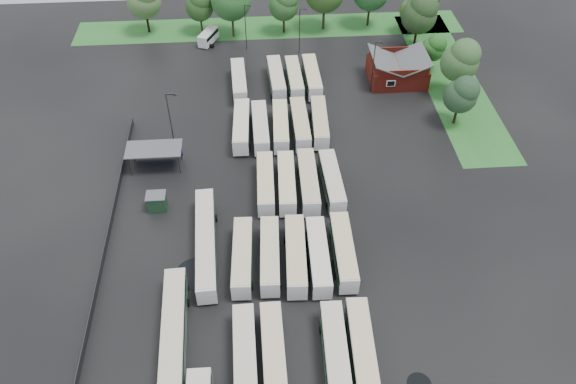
{
  "coord_description": "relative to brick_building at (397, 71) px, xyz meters",
  "views": [
    {
      "loc": [
        -2.03,
        -43.93,
        55.85
      ],
      "look_at": [
        2.0,
        12.0,
        2.5
      ],
      "focal_mm": 35.0,
      "sensor_mm": 36.0,
      "label": 1
    }
  ],
  "objects": [
    {
      "name": "lamp_post_back_w",
      "position": [
        -26.87,
        13.37,
        3.43
      ],
      "size": [
        1.4,
        0.27,
        9.11
      ],
      "color": "#2D2D30",
      "rests_on": "ground"
    },
    {
      "name": "tree_north_6",
      "position": [
        9.34,
        18.66,
        4.59
      ],
      "size": [
        6.06,
        6.06,
        10.03
      ],
      "color": "black",
      "rests_on": "ground"
    },
    {
      "name": "wash_shed",
      "position": [
        -41.2,
        -20.74,
        1.12
      ],
      "size": [
        8.2,
        4.2,
        3.58
      ],
      "color": "#2D2D30",
      "rests_on": "ground"
    },
    {
      "name": "west_fence",
      "position": [
        -46.2,
        -34.77,
        -1.27
      ],
      "size": [
        0.1,
        50.0,
        1.2
      ],
      "primitive_type": "cube",
      "color": "#2D2D30",
      "rests_on": "ground"
    },
    {
      "name": "puddle_2",
      "position": [
        -34.37,
        -42.16,
        -1.86
      ],
      "size": [
        5.32,
        5.32,
        0.01
      ],
      "primitive_type": "cylinder",
      "color": "black",
      "rests_on": "ground"
    },
    {
      "name": "lamp_post_nw",
      "position": [
        -38.49,
        -17.89,
        4.43
      ],
      "size": [
        1.67,
        0.33,
        10.84
      ],
      "color": "#2D2D30",
      "rests_on": "ground"
    },
    {
      "name": "lamp_post_ne",
      "position": [
        -5.14,
        -2.86,
        3.65
      ],
      "size": [
        1.46,
        0.29,
        9.51
      ],
      "color": "#2D2D30",
      "rests_on": "ground"
    },
    {
      "name": "bus_r3c1",
      "position": [
        -25.01,
        -27.86,
        -0.16
      ],
      "size": [
        2.61,
        11.19,
        3.1
      ],
      "rotation": [
        0.0,
        0.0,
        -0.02
      ],
      "color": "silver",
      "rests_on": "ground"
    },
    {
      "name": "bus_r3c4",
      "position": [
        -15.52,
        -28.12,
        -0.15
      ],
      "size": [
        2.74,
        11.31,
        3.13
      ],
      "rotation": [
        0.0,
        0.0,
        0.03
      ],
      "color": "silver",
      "rests_on": "ground"
    },
    {
      "name": "grass_strip_north",
      "position": [
        -22.0,
        22.03,
        -1.86
      ],
      "size": [
        80.0,
        10.0,
        0.01
      ],
      "primitive_type": "cube",
      "color": "#286F28",
      "rests_on": "ground"
    },
    {
      "name": "bus_r2c4",
      "position": [
        -15.74,
        -41.3,
        -0.13
      ],
      "size": [
        2.62,
        11.41,
        3.17
      ],
      "rotation": [
        0.0,
        0.0,
        -0.02
      ],
      "color": "silver",
      "rests_on": "ground"
    },
    {
      "name": "tree_east_4",
      "position": [
        6.54,
        17.37,
        3.45
      ],
      "size": [
        5.01,
        5.0,
        8.27
      ],
      "color": "black",
      "rests_on": "ground"
    },
    {
      "name": "bus_r2c0",
      "position": [
        -28.48,
        -41.26,
        -0.14
      ],
      "size": [
        2.85,
        11.38,
        3.14
      ],
      "rotation": [
        0.0,
        0.0,
        -0.04
      ],
      "color": "silver",
      "rests_on": "ground"
    },
    {
      "name": "brick_building",
      "position": [
        0.0,
        0.0,
        0.0
      ],
      "size": [
        10.07,
        8.6,
        5.39
      ],
      "color": "maroon",
      "rests_on": "ground"
    },
    {
      "name": "bus_r4c3",
      "position": [
        -18.85,
        -14.33,
        -0.1
      ],
      "size": [
        2.55,
        11.58,
        3.22
      ],
      "rotation": [
        0.0,
        0.0,
        0.01
      ],
      "color": "silver",
      "rests_on": "ground"
    },
    {
      "name": "tree_east_1",
      "position": [
        9.16,
        -5.22,
        5.03
      ],
      "size": [
        6.47,
        6.47,
        10.72
      ],
      "color": "#372715",
      "rests_on": "ground"
    },
    {
      "name": "tree_east_3",
      "position": [
        6.27,
        11.58,
        5.36
      ],
      "size": [
        6.78,
        6.78,
        11.23
      ],
      "color": "black",
      "rests_on": "ground"
    },
    {
      "name": "puddle_4",
      "position": [
        -10.02,
        -58.67,
        -1.86
      ],
      "size": [
        2.65,
        2.65,
        0.01
      ],
      "primitive_type": "cylinder",
      "color": "black",
      "rests_on": "ground"
    },
    {
      "name": "lamp_post_back_e",
      "position": [
        -16.67,
        11.12,
        3.44
      ],
      "size": [
        1.41,
        0.27,
        9.14
      ],
      "color": "#2D2D30",
      "rests_on": "ground"
    },
    {
      "name": "bus_r2c3",
      "position": [
        -18.99,
        -41.87,
        -0.13
      ],
      "size": [
        2.59,
        11.35,
        3.15
      ],
      "rotation": [
        0.0,
        0.0,
        -0.02
      ],
      "color": "silver",
      "rests_on": "ground"
    },
    {
      "name": "bus_r3c3",
      "position": [
        -18.9,
        -28.07,
        -0.07
      ],
      "size": [
        2.65,
        11.77,
        3.27
      ],
      "rotation": [
        0.0,
        0.0,
        -0.01
      ],
      "color": "silver",
      "rests_on": "ground"
    },
    {
      "name": "artic_bus_west_b",
      "position": [
        -33.11,
        -38.62,
        -0.09
      ],
      "size": [
        3.23,
        17.37,
        3.21
      ],
      "rotation": [
        0.0,
        0.0,
        0.05
      ],
      "color": "silver",
      "rests_on": "ground"
    },
    {
      "name": "tree_east_2",
      "position": [
        7.11,
        3.07,
        2.86
      ],
      "size": [
        4.47,
        4.44,
        7.35
      ],
      "color": "black",
      "rests_on": "ground"
    },
    {
      "name": "tree_north_1",
      "position": [
        -35.88,
        20.93,
        4.05
      ],
      "size": [
        5.55,
        5.55,
        9.19
      ],
      "color": "#382C1E",
      "rests_on": "ground"
    },
    {
      "name": "bus_r5c2",
      "position": [
        -21.9,
        -0.45,
        -0.11
      ],
      "size": [
        2.93,
        11.58,
        3.2
      ],
      "rotation": [
        0.0,
        0.0,
        0.04
      ],
      "color": "silver",
      "rests_on": "ground"
    },
    {
      "name": "bus_r4c0",
      "position": [
        -28.26,
        -14.27,
        -0.08
      ],
      "size": [
        2.9,
        11.74,
        3.24
      ],
      "rotation": [
        0.0,
        0.0,
        -0.04
      ],
      "color": "silver",
      "rests_on": "ground"
    },
    {
      "name": "bus_r2c1",
      "position": [
        -25.03,
        -41.26,
        -0.16
      ],
      "size": [
        2.82,
        11.25,
        3.11
      ],
      "rotation": [
        0.0,
        0.0,
        -0.04
      ],
      "color": "silver",
      "rests_on": "ground"
    },
    {
      "name": "bus_r2c2",
      "position": [
        -21.82,
        -41.57,
        -0.08
      ],
      "size": [
        3.0,
        11.75,
        3.24
      ],
      "rotation": [
        0.0,
        0.0,
        -0.05
      ],
      "color": "silver",
      "rests_on": "ground"
    },
    {
      "name": "bus_r1c1",
      "position": [
        -25.31,
        -54.86,
        -0.13
      ],
      "size": [
        2.53,
        11.37,
        3.16
      ],
      "rotation": [
        0.0,
        0.0,
        0.01
      ],
      "color": "silver",
      "rests_on": "ground"
    },
    {
      "name": "bus_r1c4",
      "position": [
        -15.75,
        -55.13,
        -0.09
      ],
      "size": [
        2.95,
        11.67,
        3.22
      ],
      "rotation": [
        0.0,
        0.0,
        -0.04
      ],
      "color": "silver",
      "rests_on": "ground"
    },
    {
      "name": "bus_r4c1",
      "position": [
        -25.27,
        -14.72,
        -0.12
      ],
      "size": [
        2.58,
        11.41,
        3.17
      ],
      "rotation": [
        0.0,
        0.0,
        0.01
      ],
      "color": "silver",
      "rests_on": "ground"
    },
    {
      "name": "tree_north_3",
      "position": [
        -19.06,
        19.57,
        4.41
      ],
      "size": [
        5.89,
        5.89,
        9.75
      ],
      "color": "black",
      "rests_on": "ground"
    },
    {
      "name": "bus_r5c3",
      "position": [
        -18.71,
        -0.58,
        -0.14
      ],
      "size": [
        2.69,
        11.33,
        3.14
      ],
      "rotation": [
        0.0,
        0.0,
        0.03
      ],
      "color": "silver",
      "rests_on": "ground"
    },
    {
      "name": "utility_hut",
      "position": [
        -40.2,
        -30.17,
        -0.55
      ],
      "size": [
        2.7,
        2.2,
        2.62
      ],
      "color": "#14341D",
      "rests_on": "ground"
    },
    {
      "name": "minibus",
      "position": [
        -34.53,
        16.42,
        -0.52
      ],
      "size": [
        4.15,
        5.91,
        2.43
      ],
      "rotation": [
        0.0,
        0.0,
        -0.43
      ],
      "color": "white",
      "rests_on": "ground"
    },
    {
      "name": "bus_r4c4",
      "position": [
        -15.69,
        -14.02,
        -0.13
      ],
      "size": [
        2.95,
        11.44,
        3.16
      ],
      "rotation": [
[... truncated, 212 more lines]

